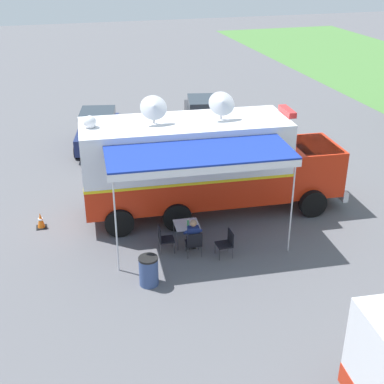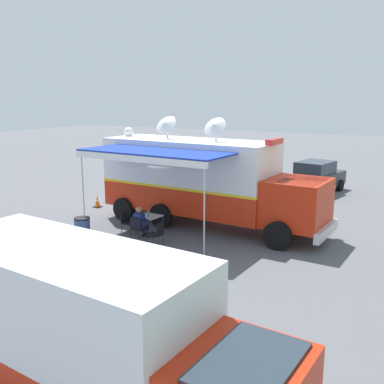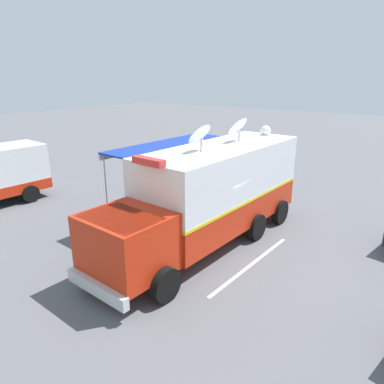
{
  "view_description": "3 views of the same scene",
  "coord_description": "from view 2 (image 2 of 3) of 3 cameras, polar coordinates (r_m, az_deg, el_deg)",
  "views": [
    {
      "loc": [
        16.85,
        -4.46,
        9.17
      ],
      "look_at": [
        0.72,
        0.05,
        1.14
      ],
      "focal_mm": 49.68,
      "sensor_mm": 36.0,
      "label": 1
    },
    {
      "loc": [
        15.82,
        8.68,
        5.18
      ],
      "look_at": [
        0.92,
        0.64,
        1.55
      ],
      "focal_mm": 41.22,
      "sensor_mm": 36.0,
      "label": 2
    },
    {
      "loc": [
        -6.38,
        11.0,
        5.95
      ],
      "look_at": [
        1.28,
        0.1,
        1.54
      ],
      "focal_mm": 33.37,
      "sensor_mm": 36.0,
      "label": 3
    }
  ],
  "objects": [
    {
      "name": "seated_responder",
      "position": [
        16.55,
        -6.64,
        -3.86
      ],
      "size": [
        0.68,
        0.58,
        1.25
      ],
      "color": "navy",
      "rests_on": "ground"
    },
    {
      "name": "ground_plane",
      "position": [
        18.77,
        -0.38,
        -3.92
      ],
      "size": [
        100.0,
        100.0,
        0.0
      ],
      "primitive_type": "plane",
      "color": "#5B5B60"
    },
    {
      "name": "car_far_corner",
      "position": [
        25.37,
        15.7,
        1.89
      ],
      "size": [
        4.48,
        2.64,
        1.76
      ],
      "color": "#2D2D33",
      "rests_on": "ground"
    },
    {
      "name": "lot_stripe",
      "position": [
        19.96,
        5.83,
        -3.0
      ],
      "size": [
        0.45,
        4.8,
        0.01
      ],
      "primitive_type": "cube",
      "rotation": [
        0.0,
        0.0,
        -0.07
      ],
      "color": "silver",
      "rests_on": "ground"
    },
    {
      "name": "water_bottle",
      "position": [
        16.93,
        -5.68,
        -2.84
      ],
      "size": [
        0.07,
        0.07,
        0.22
      ],
      "color": "#3F9959",
      "rests_on": "folding_table"
    },
    {
      "name": "support_truck",
      "position": [
        7.93,
        -13.27,
        -16.87
      ],
      "size": [
        2.8,
        6.96,
        2.7
      ],
      "color": "white",
      "rests_on": "ground"
    },
    {
      "name": "folding_table",
      "position": [
        17.05,
        -5.55,
        -3.29
      ],
      "size": [
        0.85,
        0.85,
        0.73
      ],
      "color": "silver",
      "rests_on": "ground"
    },
    {
      "name": "folding_chair_spare_by_truck",
      "position": [
        15.7,
        -4.54,
        -5.23
      ],
      "size": [
        0.48,
        0.48,
        0.87
      ],
      "color": "black",
      "rests_on": "ground"
    },
    {
      "name": "trash_bin",
      "position": [
        16.67,
        -13.99,
        -4.73
      ],
      "size": [
        0.57,
        0.57,
        0.91
      ],
      "color": "#384C7F",
      "rests_on": "ground"
    },
    {
      "name": "command_truck",
      "position": [
        17.91,
        1.58,
        1.7
      ],
      "size": [
        5.24,
        9.64,
        4.53
      ],
      "color": "red",
      "rests_on": "ground"
    },
    {
      "name": "traffic_cone",
      "position": [
        21.74,
        -12.15,
        -1.2
      ],
      "size": [
        0.36,
        0.36,
        0.58
      ],
      "color": "black",
      "rests_on": "ground"
    },
    {
      "name": "folding_chair_beside_table",
      "position": [
        17.37,
        -8.36,
        -3.62
      ],
      "size": [
        0.51,
        0.51,
        0.87
      ],
      "color": "black",
      "rests_on": "ground"
    },
    {
      "name": "folding_chair_at_table",
      "position": [
        16.45,
        -7.04,
        -4.47
      ],
      "size": [
        0.51,
        0.51,
        0.87
      ],
      "color": "black",
      "rests_on": "ground"
    },
    {
      "name": "car_behind_truck",
      "position": [
        26.23,
        3.27,
        2.65
      ],
      "size": [
        4.47,
        2.62,
        1.76
      ],
      "color": "navy",
      "rests_on": "ground"
    }
  ]
}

